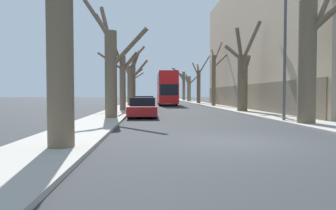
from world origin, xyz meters
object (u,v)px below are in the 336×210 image
object	(u,v)px
street_tree_right_4	(189,88)
street_tree_left_4	(134,82)
street_tree_right_5	(183,84)
street_tree_left_2	(123,79)
lamp_post	(284,30)
parked_car_2	(145,103)
street_tree_left_3	(132,81)
parked_car_1	(144,105)
street_tree_right_0	(308,56)
street_tree_left_1	(110,65)
street_tree_right_1	(243,77)
street_tree_right_3	(199,83)
street_tree_right_2	(214,78)
parked_car_0	(143,108)
double_decker_bus	(167,87)
street_tree_left_0	(63,11)

from	to	relation	value
street_tree_right_4	street_tree_left_4	bearing A→B (deg)	-129.91
street_tree_left_4	street_tree_right_5	xyz separation A→B (m)	(10.48, 23.06, 0.39)
street_tree_left_2	lamp_post	world-z (taller)	lamp_post
street_tree_left_2	street_tree_left_4	distance (m)	20.05
street_tree_left_2	parked_car_2	size ratio (longest dim) A/B	1.44
street_tree_left_3	parked_car_1	xyz separation A→B (m)	(1.88, -13.11, -2.56)
street_tree_right_0	lamp_post	size ratio (longest dim) A/B	0.79
street_tree_left_1	street_tree_right_1	size ratio (longest dim) A/B	1.01
street_tree_right_3	street_tree_right_2	bearing A→B (deg)	-88.80
street_tree_left_4	lamp_post	xyz separation A→B (m)	(9.92, -31.79, 1.52)
street_tree_right_4	lamp_post	size ratio (longest dim) A/B	0.62
street_tree_left_1	street_tree_right_4	distance (m)	43.07
street_tree_right_5	street_tree_right_0	bearing A→B (deg)	-89.99
street_tree_left_4	street_tree_right_5	distance (m)	25.33
street_tree_left_1	lamp_post	size ratio (longest dim) A/B	0.84
street_tree_left_4	parked_car_0	distance (m)	27.82
street_tree_right_0	street_tree_left_4	bearing A→B (deg)	107.46
street_tree_left_4	street_tree_right_3	size ratio (longest dim) A/B	0.84
street_tree_left_3	street_tree_right_2	distance (m)	10.62
street_tree_right_0	parked_car_0	distance (m)	10.58
parked_car_1	parked_car_0	bearing A→B (deg)	-90.00
street_tree_left_3	parked_car_0	world-z (taller)	street_tree_left_3
street_tree_right_1	double_decker_bus	xyz separation A→B (m)	(-5.52, 17.24, -0.49)
street_tree_left_4	street_tree_right_5	world-z (taller)	street_tree_right_5
street_tree_right_4	street_tree_left_2	bearing A→B (deg)	-107.80
street_tree_right_2	parked_car_1	world-z (taller)	street_tree_right_2
street_tree_left_1	lamp_post	distance (m)	10.28
street_tree_right_4	street_tree_right_0	bearing A→B (deg)	-90.08
street_tree_right_0	parked_car_1	bearing A→B (deg)	126.58
street_tree_left_2	street_tree_left_3	size ratio (longest dim) A/B	0.86
street_tree_right_3	street_tree_left_2	bearing A→B (deg)	-117.22
street_tree_right_1	lamp_post	size ratio (longest dim) A/B	0.83
parked_car_2	street_tree_right_5	bearing A→B (deg)	77.79
street_tree_right_1	parked_car_1	world-z (taller)	street_tree_right_1
parked_car_0	street_tree_right_0	bearing A→B (deg)	-34.45
street_tree_right_0	lamp_post	world-z (taller)	lamp_post
street_tree_right_0	parked_car_1	xyz separation A→B (m)	(-8.41, 11.33, -2.80)
street_tree_right_2	parked_car_1	distance (m)	14.80
parked_car_0	street_tree_left_0	bearing A→B (deg)	-98.67
parked_car_0	street_tree_right_1	bearing A→B (deg)	29.98
street_tree_left_3	parked_car_2	size ratio (longest dim) A/B	1.67
street_tree_left_3	street_tree_right_4	distance (m)	23.90
street_tree_right_0	parked_car_1	size ratio (longest dim) A/B	1.58
street_tree_right_0	parked_car_0	world-z (taller)	street_tree_right_0
street_tree_left_0	parked_car_1	xyz separation A→B (m)	(1.84, 17.62, -3.15)
street_tree_right_0	street_tree_right_3	world-z (taller)	street_tree_right_3
street_tree_right_0	street_tree_left_1	bearing A→B (deg)	157.98
street_tree_right_0	street_tree_right_1	distance (m)	10.64
parked_car_0	parked_car_2	size ratio (longest dim) A/B	1.02
street_tree_left_2	street_tree_right_4	distance (m)	34.30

